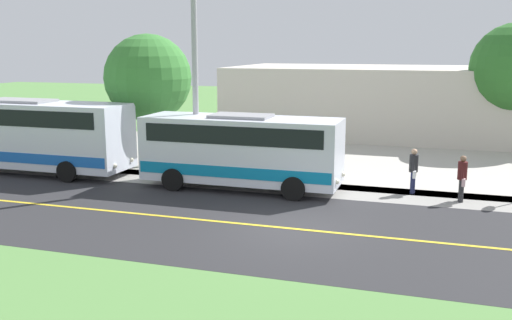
{
  "coord_description": "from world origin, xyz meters",
  "views": [
    {
      "loc": [
        16.88,
        4.25,
        5.62
      ],
      "look_at": [
        -3.5,
        -2.23,
        1.4
      ],
      "focal_mm": 40.69,
      "sensor_mm": 36.0,
      "label": 1
    }
  ],
  "objects": [
    {
      "name": "commercial_building",
      "position": [
        -21.4,
        2.72,
        2.15
      ],
      "size": [
        10.0,
        23.13,
        4.29
      ],
      "primitive_type": "cube",
      "color": "beige",
      "rests_on": "ground"
    },
    {
      "name": "pedestrian_with_bags",
      "position": [
        -5.03,
        5.18,
        0.92
      ],
      "size": [
        0.72,
        0.34,
        1.72
      ],
      "color": "#262628",
      "rests_on": "ground"
    },
    {
      "name": "tree_curbside",
      "position": [
        -7.4,
        -8.73,
        4.14
      ],
      "size": [
        4.04,
        4.04,
        6.18
      ],
      "color": "#4C3826",
      "rests_on": "ground"
    },
    {
      "name": "transit_bus_rear",
      "position": [
        -4.55,
        -13.61,
        1.8
      ],
      "size": [
        2.75,
        10.26,
        3.28
      ],
      "color": "silver",
      "rests_on": "ground"
    },
    {
      "name": "ground_plane",
      "position": [
        0.0,
        0.0,
        0.0
      ],
      "size": [
        120.0,
        120.0,
        0.0
      ],
      "primitive_type": "plane",
      "color": "#548442"
    },
    {
      "name": "road_surface",
      "position": [
        0.0,
        0.0,
        0.0
      ],
      "size": [
        8.0,
        100.0,
        0.01
      ],
      "primitive_type": "cube",
      "color": "#28282B",
      "rests_on": "ground"
    },
    {
      "name": "road_centre_line",
      "position": [
        0.0,
        0.0,
        0.01
      ],
      "size": [
        0.16,
        100.0,
        0.0
      ],
      "primitive_type": "cube",
      "color": "gold",
      "rests_on": "ground"
    },
    {
      "name": "shuttle_bus_front",
      "position": [
        -4.5,
        -3.16,
        1.64
      ],
      "size": [
        2.64,
        7.98,
        2.98
      ],
      "color": "silver",
      "rests_on": "ground"
    },
    {
      "name": "parking_lot_surface",
      "position": [
        -12.4,
        3.0,
        0.0
      ],
      "size": [
        14.0,
        36.0,
        0.01
      ],
      "primitive_type": "cube",
      "color": "#B2ADA3",
      "rests_on": "ground"
    },
    {
      "name": "sidewalk",
      "position": [
        -5.2,
        0.0,
        0.0
      ],
      "size": [
        2.4,
        100.0,
        0.01
      ],
      "primitive_type": "cube",
      "color": "gray",
      "rests_on": "ground"
    },
    {
      "name": "street_light_pole",
      "position": [
        -4.89,
        -5.31,
        4.75
      ],
      "size": [
        1.97,
        0.24,
        8.67
      ],
      "color": "#9E9EA3",
      "rests_on": "ground"
    },
    {
      "name": "pedestrian_waiting",
      "position": [
        -5.78,
        3.42,
        0.94
      ],
      "size": [
        0.72,
        0.34,
        1.75
      ],
      "color": "#1E2347",
      "rests_on": "ground"
    }
  ]
}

